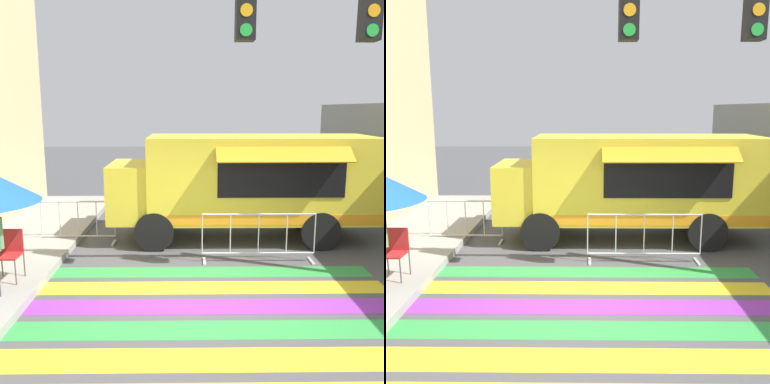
{
  "view_description": "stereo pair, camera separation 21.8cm",
  "coord_description": "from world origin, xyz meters",
  "views": [
    {
      "loc": [
        -0.43,
        -6.95,
        3.21
      ],
      "look_at": [
        -0.32,
        2.26,
        1.41
      ],
      "focal_mm": 40.0,
      "sensor_mm": 36.0,
      "label": 1
    },
    {
      "loc": [
        -0.21,
        -6.95,
        3.21
      ],
      "look_at": [
        -0.32,
        2.26,
        1.41
      ],
      "focal_mm": 40.0,
      "sensor_mm": 36.0,
      "label": 2
    }
  ],
  "objects": [
    {
      "name": "barricade_side",
      "position": [
        -3.04,
        2.99,
        0.52
      ],
      "size": [
        1.78,
        0.44,
        1.06
      ],
      "color": "#B7BABF",
      "rests_on": "ground_plane"
    },
    {
      "name": "food_truck",
      "position": [
        0.87,
        3.38,
        1.47
      ],
      "size": [
        6.34,
        2.47,
        2.56
      ],
      "color": "yellow",
      "rests_on": "ground_plane"
    },
    {
      "name": "traffic_signal_pole",
      "position": [
        2.59,
        0.42,
        4.09
      ],
      "size": [
        4.72,
        0.29,
        5.66
      ],
      "color": "#515456",
      "rests_on": "ground_plane"
    },
    {
      "name": "ground_plane",
      "position": [
        0.0,
        0.0,
        0.0
      ],
      "size": [
        60.0,
        60.0,
        0.0
      ],
      "primitive_type": "plane",
      "color": "#4C4C4F"
    },
    {
      "name": "barricade_front",
      "position": [
        1.08,
        1.7,
        0.53
      ],
      "size": [
        2.41,
        0.44,
        1.06
      ],
      "color": "#B7BABF",
      "rests_on": "ground_plane"
    },
    {
      "name": "folding_chair",
      "position": [
        -3.65,
        0.47,
        0.7
      ],
      "size": [
        0.44,
        0.44,
        0.91
      ],
      "rotation": [
        0.0,
        0.0,
        0.3
      ],
      "color": "#4C4C51",
      "rests_on": "sidewalk_left"
    },
    {
      "name": "crosswalk_painted",
      "position": [
        0.0,
        -0.78,
        0.0
      ],
      "size": [
        6.4,
        4.36,
        0.01
      ],
      "color": "yellow",
      "rests_on": "ground_plane"
    }
  ]
}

